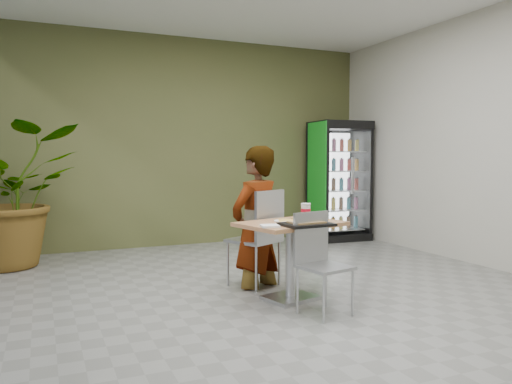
% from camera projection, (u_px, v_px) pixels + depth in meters
% --- Properties ---
extents(ground, '(7.00, 7.00, 0.00)m').
position_uv_depth(ground, '(288.00, 305.00, 4.61)').
color(ground, gray).
rests_on(ground, ground).
extents(room_envelope, '(6.00, 7.00, 3.20)m').
position_uv_depth(room_envelope, '(288.00, 131.00, 4.50)').
color(room_envelope, beige).
rests_on(room_envelope, ground).
extents(dining_table, '(1.07, 0.87, 0.75)m').
position_uv_depth(dining_table, '(291.00, 244.00, 4.75)').
color(dining_table, '#BD7C51').
rests_on(dining_table, ground).
extents(chair_far, '(0.61, 0.61, 1.02)m').
position_uv_depth(chair_far, '(262.00, 231.00, 5.20)').
color(chair_far, '#ACAEB1').
rests_on(chair_far, ground).
extents(chair_near, '(0.46, 0.47, 0.88)m').
position_uv_depth(chair_near, '(318.00, 254.00, 4.36)').
color(chair_near, '#ACAEB1').
rests_on(chair_near, ground).
extents(seated_woman, '(0.78, 0.68, 1.78)m').
position_uv_depth(seated_woman, '(256.00, 231.00, 5.23)').
color(seated_woman, black).
rests_on(seated_woman, ground).
extents(pizza_plate, '(0.28, 0.22, 0.03)m').
position_uv_depth(pizza_plate, '(285.00, 220.00, 4.75)').
color(pizza_plate, white).
rests_on(pizza_plate, dining_table).
extents(soda_cup, '(0.10, 0.10, 0.17)m').
position_uv_depth(soda_cup, '(306.00, 212.00, 4.81)').
color(soda_cup, white).
rests_on(soda_cup, dining_table).
extents(napkin_stack, '(0.18, 0.18, 0.02)m').
position_uv_depth(napkin_stack, '(270.00, 226.00, 4.38)').
color(napkin_stack, white).
rests_on(napkin_stack, dining_table).
extents(cafeteria_tray, '(0.46, 0.35, 0.03)m').
position_uv_depth(cafeteria_tray, '(307.00, 224.00, 4.47)').
color(cafeteria_tray, black).
rests_on(cafeteria_tray, dining_table).
extents(beverage_fridge, '(0.93, 0.74, 1.95)m').
position_uv_depth(beverage_fridge, '(340.00, 181.00, 8.24)').
color(beverage_fridge, black).
rests_on(beverage_fridge, ground).
extents(potted_plant, '(2.03, 1.91, 1.79)m').
position_uv_depth(potted_plant, '(9.00, 195.00, 6.18)').
color(potted_plant, '#2A6729').
rests_on(potted_plant, ground).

